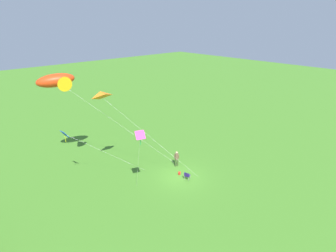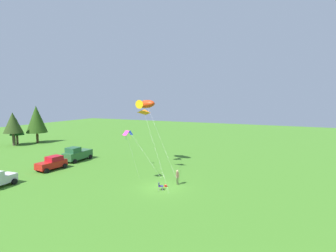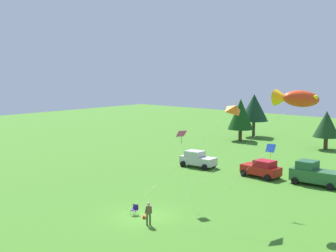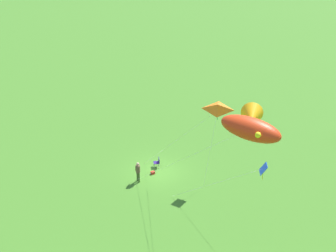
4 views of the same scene
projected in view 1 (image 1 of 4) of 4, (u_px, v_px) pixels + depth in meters
ground_plane at (180, 177)px, 26.18m from camera, size 160.00×160.00×0.00m
person_kite_flyer at (177, 158)px, 27.71m from camera, size 0.49×0.53×1.74m
folding_chair at (187, 175)px, 25.54m from camera, size 0.61×0.61×0.82m
backpack_on_grass at (179, 173)px, 26.57m from camera, size 0.38×0.38×0.22m
kite_large_fish at (57, 81)px, 24.22m from camera, size 9.06×10.70×10.07m
kite_delta_orange at (101, 94)px, 23.23m from camera, size 6.73×7.30×8.91m
kite_diamond_blue at (68, 136)px, 23.52m from camera, size 3.50×6.82×5.41m
kite_diamond_rainbow at (140, 137)px, 20.93m from camera, size 2.31×1.17×6.34m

